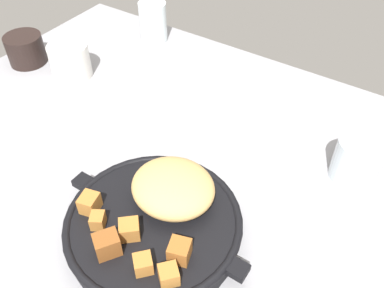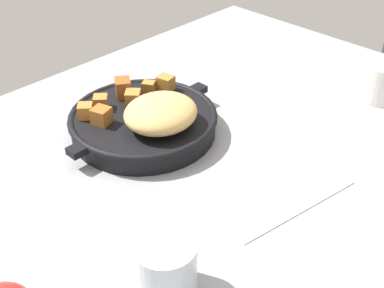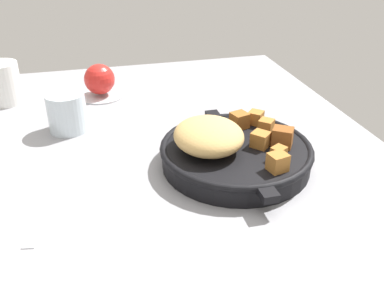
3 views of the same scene
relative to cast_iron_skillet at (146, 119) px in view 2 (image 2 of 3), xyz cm
name	(u,v)px [view 2 (image 2 of 3)]	position (x,y,z in cm)	size (l,w,h in cm)	color
ground_plane	(194,165)	(-0.57, 10.67, -4.15)	(114.65, 80.81, 2.40)	gray
cast_iron_skillet	(146,119)	(0.00, 0.00, 0.00)	(29.41, 25.06, 8.36)	black
butter_knife	(299,208)	(-2.36, 29.41, -2.77)	(21.50, 1.60, 0.36)	silver
ceramic_mug_white	(381,80)	(-39.01, 22.08, 0.65)	(8.29, 8.29, 7.19)	silver
water_glass_short	(165,268)	(20.18, 26.17, 0.78)	(7.35, 7.35, 7.46)	silver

